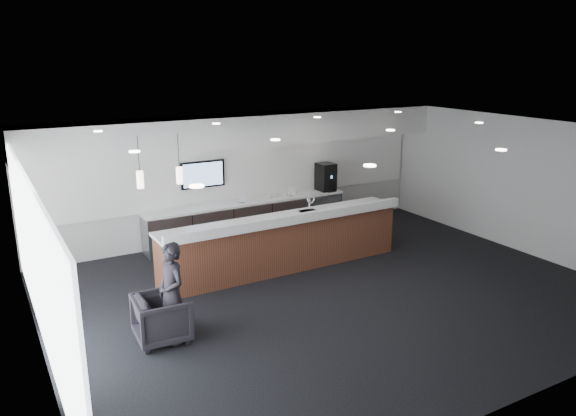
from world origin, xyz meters
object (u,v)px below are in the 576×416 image
coffee_machine (326,177)px  armchair (162,318)px  service_counter (283,242)px  lounge_guest (172,293)px

coffee_machine → armchair: 6.76m
coffee_machine → armchair: size_ratio=0.85×
service_counter → lounge_guest: lounge_guest is taller
coffee_machine → armchair: (-5.51, -3.80, -0.92)m
armchair → service_counter: bearing=-58.0°
coffee_machine → lounge_guest: 6.66m
armchair → lounge_guest: size_ratio=0.52×
armchair → lounge_guest: bearing=-123.4°
service_counter → coffee_machine: coffee_machine is taller
lounge_guest → coffee_machine: bearing=115.7°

